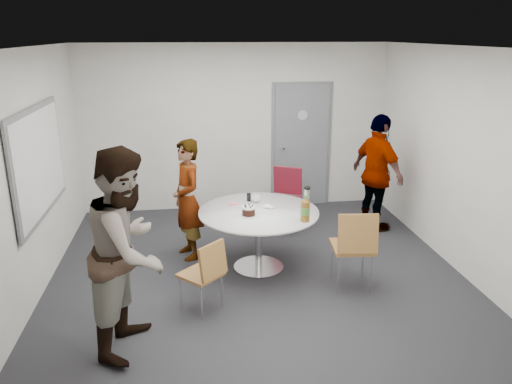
{
  "coord_description": "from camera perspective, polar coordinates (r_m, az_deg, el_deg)",
  "views": [
    {
      "loc": [
        -0.77,
        -5.56,
        2.85
      ],
      "look_at": [
        0.03,
        0.25,
        0.97
      ],
      "focal_mm": 35.0,
      "sensor_mm": 36.0,
      "label": 1
    }
  ],
  "objects": [
    {
      "name": "floor",
      "position": [
        6.3,
        0.07,
        -9.11
      ],
      "size": [
        5.0,
        5.0,
        0.0
      ],
      "primitive_type": "plane",
      "color": "#252529",
      "rests_on": "ground"
    },
    {
      "name": "ceiling",
      "position": [
        5.62,
        0.08,
        16.27
      ],
      "size": [
        5.0,
        5.0,
        0.0
      ],
      "primitive_type": "plane",
      "rotation": [
        3.14,
        0.0,
        0.0
      ],
      "color": "silver",
      "rests_on": "wall_back"
    },
    {
      "name": "wall_back",
      "position": [
        8.24,
        -2.32,
        7.3
      ],
      "size": [
        5.0,
        0.0,
        5.0
      ],
      "primitive_type": "plane",
      "rotation": [
        1.57,
        0.0,
        0.0
      ],
      "color": "silver",
      "rests_on": "floor"
    },
    {
      "name": "wall_left",
      "position": [
        6.02,
        -24.25,
        1.76
      ],
      "size": [
        0.0,
        5.0,
        5.0
      ],
      "primitive_type": "plane",
      "rotation": [
        1.57,
        0.0,
        1.57
      ],
      "color": "silver",
      "rests_on": "floor"
    },
    {
      "name": "wall_right",
      "position": [
        6.62,
        22.07,
        3.39
      ],
      "size": [
        0.0,
        5.0,
        5.0
      ],
      "primitive_type": "plane",
      "rotation": [
        1.57,
        0.0,
        -1.57
      ],
      "color": "silver",
      "rests_on": "floor"
    },
    {
      "name": "wall_front",
      "position": [
        3.5,
        5.72,
        -7.73
      ],
      "size": [
        5.0,
        0.0,
        5.0
      ],
      "primitive_type": "plane",
      "rotation": [
        -1.57,
        0.0,
        0.0
      ],
      "color": "silver",
      "rests_on": "floor"
    },
    {
      "name": "door",
      "position": [
        8.46,
        5.19,
        5.28
      ],
      "size": [
        1.02,
        0.17,
        2.12
      ],
      "color": "gray",
      "rests_on": "wall_back"
    },
    {
      "name": "whiteboard",
      "position": [
        6.17,
        -23.52,
        3.18
      ],
      "size": [
        0.04,
        1.9,
        1.25
      ],
      "color": "slate",
      "rests_on": "wall_left"
    },
    {
      "name": "table",
      "position": [
        6.13,
        0.58,
        -3.1
      ],
      "size": [
        1.47,
        1.47,
        1.08
      ],
      "color": "white",
      "rests_on": "floor"
    },
    {
      "name": "chair_near_left",
      "position": [
        5.29,
        -5.74,
        -8.86
      ],
      "size": [
        0.56,
        0.56,
        0.8
      ],
      "rotation": [
        0.0,
        0.0,
        0.78
      ],
      "color": "brown",
      "rests_on": "floor"
    },
    {
      "name": "chair_near_right",
      "position": [
        5.74,
        11.22,
        -5.66
      ],
      "size": [
        0.51,
        0.54,
        0.97
      ],
      "rotation": [
        0.0,
        0.0,
        -0.1
      ],
      "color": "brown",
      "rests_on": "floor"
    },
    {
      "name": "chair_far",
      "position": [
        7.42,
        3.39,
        -0.04
      ],
      "size": [
        0.61,
        0.64,
        0.95
      ],
      "rotation": [
        0.0,
        0.0,
        2.68
      ],
      "color": "maroon",
      "rests_on": "floor"
    },
    {
      "name": "person_main",
      "position": [
        6.49,
        -7.85,
        -0.88
      ],
      "size": [
        0.54,
        0.67,
        1.58
      ],
      "primitive_type": "imported",
      "rotation": [
        0.0,
        0.0,
        -1.25
      ],
      "color": "#A5C6EA",
      "rests_on": "floor"
    },
    {
      "name": "person_left",
      "position": [
        4.69,
        -14.38,
        -6.5
      ],
      "size": [
        0.95,
        1.09,
        1.93
      ],
      "primitive_type": "imported",
      "rotation": [
        0.0,
        0.0,
        1.31
      ],
      "color": "white",
      "rests_on": "floor"
    },
    {
      "name": "person_right",
      "position": [
        7.52,
        13.71,
        2.05
      ],
      "size": [
        0.74,
        1.11,
        1.75
      ],
      "primitive_type": "imported",
      "rotation": [
        0.0,
        0.0,
        1.91
      ],
      "color": "black",
      "rests_on": "floor"
    }
  ]
}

